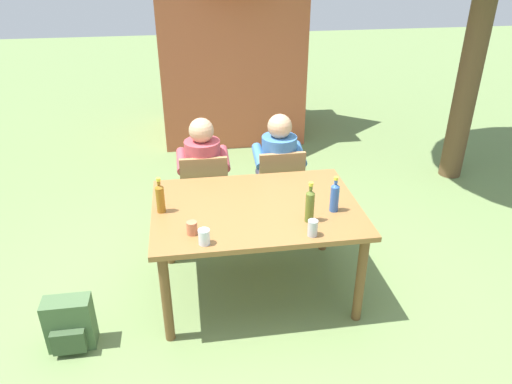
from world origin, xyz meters
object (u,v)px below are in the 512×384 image
object	(u,v)px
dining_table	(256,216)
bottle_blue	(335,196)
cup_glass	(204,237)
bottle_amber	(160,197)
brick_kiosk	(229,36)
cup_terracotta	(192,228)
chair_far_left	(205,191)
person_in_white_shirt	(277,165)
bottle_olive	(310,205)
chair_far_right	(279,186)
cup_steel	(313,228)
backpack_by_near_side	(70,325)
person_in_plaid_shirt	(203,170)

from	to	relation	value
dining_table	bottle_blue	bearing A→B (deg)	-15.30
dining_table	cup_glass	xyz separation A→B (m)	(-0.41, -0.45, 0.14)
bottle_amber	brick_kiosk	world-z (taller)	brick_kiosk
dining_table	cup_terracotta	size ratio (longest dim) A/B	16.68
chair_far_left	bottle_blue	distance (m)	1.41
person_in_white_shirt	cup_glass	distance (m)	1.61
dining_table	bottle_blue	size ratio (longest dim) A/B	5.63
bottle_olive	bottle_blue	bearing A→B (deg)	28.18
chair_far_right	brick_kiosk	bearing A→B (deg)	93.14
chair_far_right	bottle_amber	size ratio (longest dim) A/B	3.18
chair_far_left	bottle_amber	bearing A→B (deg)	-113.03
bottle_blue	brick_kiosk	world-z (taller)	brick_kiosk
bottle_olive	cup_steel	distance (m)	0.20
person_in_white_shirt	cup_steel	size ratio (longest dim) A/B	10.20
cup_steel	backpack_by_near_side	xyz separation A→B (m)	(-1.68, 0.02, -0.64)
bottle_blue	cup_terracotta	distance (m)	1.06
person_in_white_shirt	bottle_olive	size ratio (longest dim) A/B	3.87
chair_far_right	person_in_white_shirt	xyz separation A→B (m)	(-0.00, 0.11, 0.17)
person_in_white_shirt	person_in_plaid_shirt	world-z (taller)	same
dining_table	brick_kiosk	xyz separation A→B (m)	(0.19, 3.72, 0.68)
dining_table	cup_terracotta	distance (m)	0.59
bottle_amber	cup_steel	xyz separation A→B (m)	(1.02, -0.48, -0.06)
brick_kiosk	chair_far_left	bearing A→B (deg)	-100.69
bottle_olive	cup_glass	distance (m)	0.78
bottle_amber	dining_table	bearing A→B (deg)	-2.10
cup_terracotta	bottle_blue	bearing A→B (deg)	8.78
bottle_blue	brick_kiosk	bearing A→B (deg)	95.37
bottle_amber	brick_kiosk	size ratio (longest dim) A/B	0.11
person_in_white_shirt	bottle_olive	distance (m)	1.25
cup_glass	cup_terracotta	bearing A→B (deg)	119.26
cup_terracotta	brick_kiosk	world-z (taller)	brick_kiosk
dining_table	cup_steel	distance (m)	0.57
cup_glass	backpack_by_near_side	distance (m)	1.15
bottle_amber	backpack_by_near_side	world-z (taller)	bottle_amber
chair_far_left	dining_table	bearing A→B (deg)	-67.61
person_in_white_shirt	brick_kiosk	world-z (taller)	brick_kiosk
bottle_amber	cup_terracotta	size ratio (longest dim) A/B	2.95
person_in_plaid_shirt	bottle_olive	distance (m)	1.43
bottle_amber	cup_steel	size ratio (longest dim) A/B	2.37
chair_far_left	bottle_blue	xyz separation A→B (m)	(0.91, -1.00, 0.40)
person_in_white_shirt	bottle_blue	size ratio (longest dim) A/B	4.28
bottle_olive	cup_terracotta	distance (m)	0.83
bottle_olive	backpack_by_near_side	world-z (taller)	bottle_olive
bottle_olive	backpack_by_near_side	distance (m)	1.86
cup_steel	cup_terracotta	distance (m)	0.82
chair_far_left	brick_kiosk	xyz separation A→B (m)	(0.54, 2.87, 0.88)
dining_table	chair_far_right	xyz separation A→B (m)	(0.35, 0.85, -0.20)
backpack_by_near_side	cup_steel	bearing A→B (deg)	-0.63
bottle_blue	bottle_amber	xyz separation A→B (m)	(-1.26, 0.18, -0.00)
cup_terracotta	cup_glass	bearing A→B (deg)	-60.74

